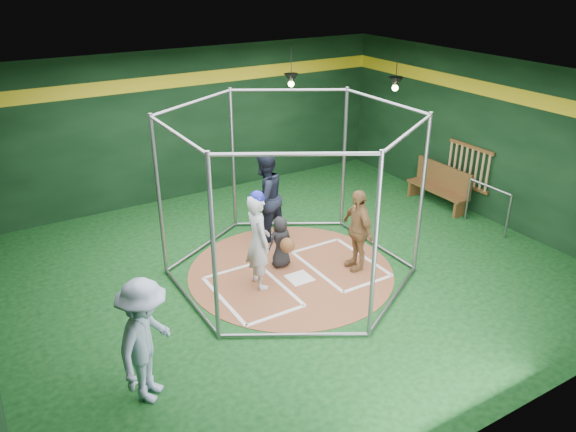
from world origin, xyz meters
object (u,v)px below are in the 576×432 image
batter_figure (258,240)px  dugout_bench (440,185)px  visitor_leopard (357,230)px  umpire (265,197)px

batter_figure → dugout_bench: 5.46m
visitor_leopard → dugout_bench: (3.50, 1.38, -0.29)m
batter_figure → umpire: 1.82m
umpire → visitor_leopard: bearing=99.2°
batter_figure → visitor_leopard: size_ratio=1.16×
batter_figure → umpire: umpire is taller
umpire → dugout_bench: 4.43m
batter_figure → umpire: size_ratio=0.97×
batter_figure → dugout_bench: (5.35, 0.99, -0.41)m
visitor_leopard → umpire: 2.11m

